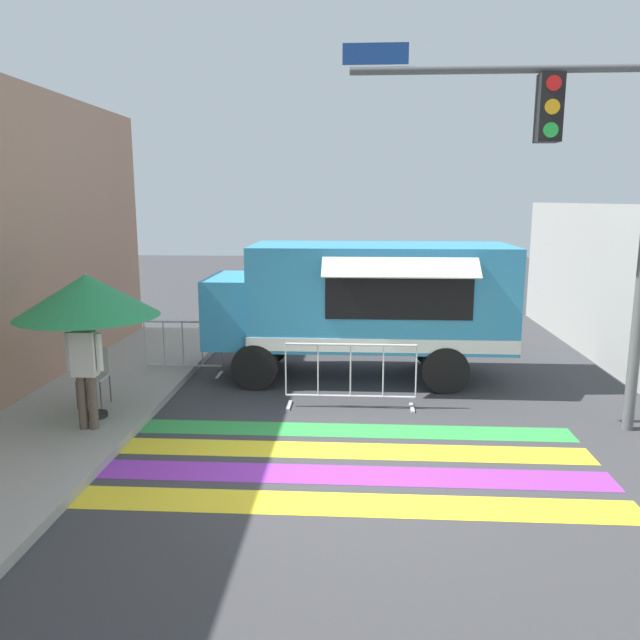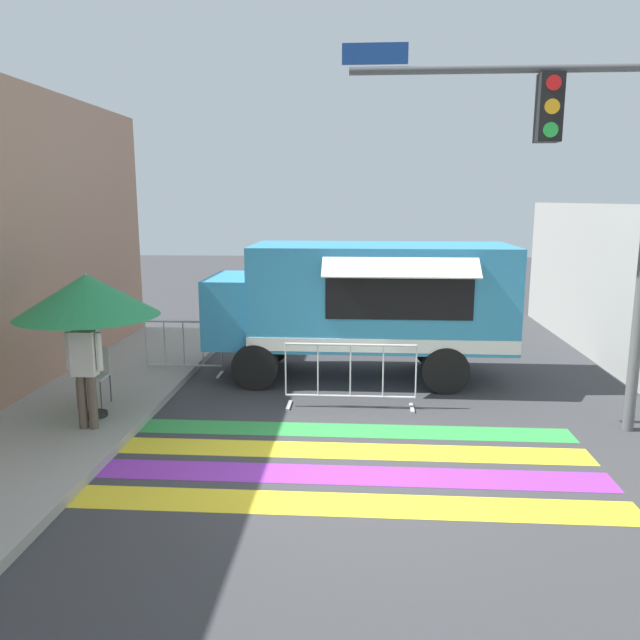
% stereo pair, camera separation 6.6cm
% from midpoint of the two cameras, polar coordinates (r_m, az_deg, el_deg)
% --- Properties ---
extents(ground_plane, '(60.00, 60.00, 0.00)m').
position_cam_midpoint_polar(ground_plane, '(8.10, 3.02, -13.53)').
color(ground_plane, '#38383A').
extents(crosswalk_painted, '(6.40, 2.84, 0.01)m').
position_cam_midpoint_polar(crosswalk_painted, '(8.31, 3.05, -12.87)').
color(crosswalk_painted, yellow).
rests_on(crosswalk_painted, ground_plane).
extents(food_truck, '(5.62, 2.48, 2.54)m').
position_cam_midpoint_polar(food_truck, '(11.75, 3.62, 1.95)').
color(food_truck, '#338CBF').
rests_on(food_truck, ground_plane).
extents(traffic_signal_pole, '(4.35, 0.29, 5.55)m').
position_cam_midpoint_polar(traffic_signal_pole, '(9.57, 23.42, 12.58)').
color(traffic_signal_pole, '#515456').
rests_on(traffic_signal_pole, ground_plane).
extents(patio_umbrella, '(2.07, 2.07, 2.17)m').
position_cam_midpoint_polar(patio_umbrella, '(9.70, -20.35, 2.10)').
color(patio_umbrella, black).
rests_on(patio_umbrella, sidewalk_left).
extents(folding_chair, '(0.40, 0.40, 0.91)m').
position_cam_midpoint_polar(folding_chair, '(10.59, -19.70, -4.34)').
color(folding_chair, '#4C4C51').
rests_on(folding_chair, sidewalk_left).
extents(vendor_person, '(0.53, 0.22, 1.67)m').
position_cam_midpoint_polar(vendor_person, '(9.40, -20.53, -3.79)').
color(vendor_person, brown).
rests_on(vendor_person, sidewalk_left).
extents(barricade_front, '(2.14, 0.44, 1.08)m').
position_cam_midpoint_polar(barricade_front, '(10.18, 2.98, -5.13)').
color(barricade_front, '#B7BABF').
rests_on(barricade_front, ground_plane).
extents(barricade_side, '(1.51, 0.44, 1.08)m').
position_cam_midpoint_polar(barricade_side, '(12.32, -12.20, -2.61)').
color(barricade_side, '#B7BABF').
rests_on(barricade_side, ground_plane).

